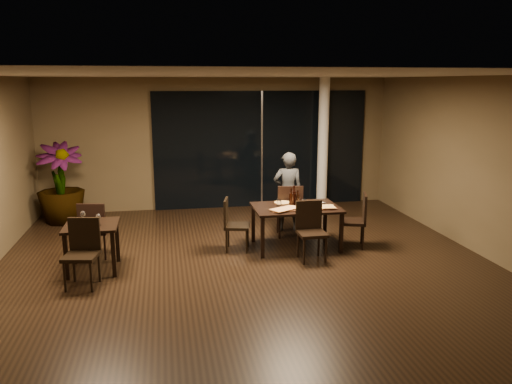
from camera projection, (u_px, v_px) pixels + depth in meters
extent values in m
plane|color=black|center=(248.00, 267.00, 7.99)|extent=(8.00, 8.00, 0.00)
cube|color=brown|center=(218.00, 143.00, 11.56)|extent=(8.00, 0.10, 3.00)
cube|color=brown|center=(336.00, 270.00, 3.78)|extent=(8.00, 0.10, 3.00)
cube|color=brown|center=(484.00, 167.00, 8.39)|extent=(0.10, 8.00, 3.00)
cube|color=silver|center=(247.00, 73.00, 7.34)|extent=(8.00, 8.00, 0.04)
cube|color=black|center=(261.00, 149.00, 11.68)|extent=(5.00, 0.06, 2.70)
cylinder|color=white|center=(323.00, 143.00, 11.60)|extent=(0.24, 0.24, 3.00)
cube|color=black|center=(296.00, 208.00, 8.78)|extent=(1.50, 1.00, 0.04)
cube|color=black|center=(262.00, 238.00, 8.32)|extent=(0.06, 0.06, 0.71)
cube|color=black|center=(341.00, 233.00, 8.56)|extent=(0.06, 0.06, 0.71)
cube|color=black|center=(253.00, 223.00, 9.16)|extent=(0.06, 0.06, 0.71)
cube|color=black|center=(325.00, 220.00, 9.41)|extent=(0.06, 0.06, 0.71)
cube|color=black|center=(91.00, 225.00, 7.69)|extent=(0.80, 0.80, 0.04)
cube|color=black|center=(66.00, 257.00, 7.39)|extent=(0.06, 0.06, 0.71)
cube|color=black|center=(114.00, 254.00, 7.51)|extent=(0.06, 0.06, 0.71)
cube|color=black|center=(74.00, 243.00, 8.04)|extent=(0.06, 0.06, 0.71)
cube|color=black|center=(117.00, 241.00, 8.16)|extent=(0.06, 0.06, 0.71)
cube|color=black|center=(289.00, 211.00, 9.51)|extent=(0.53, 0.53, 0.05)
cylinder|color=black|center=(297.00, 221.00, 9.76)|extent=(0.04, 0.04, 0.48)
cylinder|color=black|center=(278.00, 221.00, 9.74)|extent=(0.04, 0.04, 0.48)
cylinder|color=black|center=(300.00, 226.00, 9.38)|extent=(0.04, 0.04, 0.48)
cylinder|color=black|center=(280.00, 226.00, 9.36)|extent=(0.04, 0.04, 0.48)
cube|color=black|center=(290.00, 200.00, 9.24)|extent=(0.47, 0.10, 0.54)
cube|color=black|center=(312.00, 234.00, 8.20)|extent=(0.45, 0.45, 0.05)
cylinder|color=black|center=(304.00, 251.00, 8.04)|extent=(0.04, 0.04, 0.46)
cylinder|color=black|center=(326.00, 250.00, 8.10)|extent=(0.04, 0.04, 0.46)
cylinder|color=black|center=(298.00, 244.00, 8.39)|extent=(0.04, 0.04, 0.46)
cylinder|color=black|center=(319.00, 243.00, 8.46)|extent=(0.04, 0.04, 0.46)
cube|color=black|center=(309.00, 215.00, 8.34)|extent=(0.45, 0.04, 0.51)
cube|color=black|center=(237.00, 226.00, 8.70)|extent=(0.51, 0.51, 0.05)
cylinder|color=black|center=(247.00, 241.00, 8.57)|extent=(0.03, 0.03, 0.44)
cylinder|color=black|center=(248.00, 235.00, 8.91)|extent=(0.03, 0.03, 0.44)
cylinder|color=black|center=(226.00, 241.00, 8.58)|extent=(0.03, 0.03, 0.44)
cylinder|color=black|center=(228.00, 235.00, 8.92)|extent=(0.03, 0.03, 0.44)
cube|color=black|center=(226.00, 213.00, 8.66)|extent=(0.13, 0.42, 0.48)
cube|color=black|center=(352.00, 222.00, 8.89)|extent=(0.57, 0.57, 0.05)
cylinder|color=black|center=(341.00, 231.00, 9.14)|extent=(0.04, 0.04, 0.46)
cylinder|color=black|center=(342.00, 237.00, 8.79)|extent=(0.04, 0.04, 0.46)
cylinder|color=black|center=(362.00, 231.00, 9.09)|extent=(0.04, 0.04, 0.46)
cylinder|color=black|center=(363.00, 237.00, 8.74)|extent=(0.04, 0.04, 0.46)
cube|color=black|center=(365.00, 208.00, 8.81)|extent=(0.18, 0.44, 0.51)
cube|color=black|center=(96.00, 230.00, 8.38)|extent=(0.52, 0.52, 0.05)
cylinder|color=black|center=(111.00, 240.00, 8.60)|extent=(0.04, 0.04, 0.46)
cylinder|color=black|center=(90.00, 240.00, 8.61)|extent=(0.04, 0.04, 0.46)
cylinder|color=black|center=(105.00, 247.00, 8.25)|extent=(0.04, 0.04, 0.46)
cylinder|color=black|center=(83.00, 247.00, 8.25)|extent=(0.04, 0.04, 0.46)
cube|color=black|center=(91.00, 219.00, 8.12)|extent=(0.45, 0.12, 0.51)
cube|color=black|center=(81.00, 256.00, 7.11)|extent=(0.53, 0.53, 0.05)
cylinder|color=black|center=(65.00, 276.00, 6.98)|extent=(0.04, 0.04, 0.46)
cylinder|color=black|center=(91.00, 276.00, 6.98)|extent=(0.04, 0.04, 0.46)
cylinder|color=black|center=(74.00, 267.00, 7.35)|extent=(0.04, 0.04, 0.46)
cylinder|color=black|center=(99.00, 267.00, 7.35)|extent=(0.04, 0.04, 0.46)
cube|color=black|center=(85.00, 235.00, 7.26)|extent=(0.45, 0.12, 0.52)
imported|color=#2B2D30|center=(288.00, 192.00, 9.79)|extent=(0.57, 0.42, 1.57)
imported|color=#174517|center=(60.00, 183.00, 10.34)|extent=(1.14, 1.14, 1.68)
cube|color=#412314|center=(285.00, 210.00, 8.51)|extent=(0.53, 0.30, 0.01)
cube|color=#432315|center=(318.00, 208.00, 8.64)|extent=(0.64, 0.38, 0.01)
cylinder|color=#B02A13|center=(282.00, 203.00, 9.02)|extent=(0.29, 0.29, 0.01)
cylinder|color=white|center=(279.00, 203.00, 8.84)|extent=(0.08, 0.08, 0.10)
cylinder|color=white|center=(304.00, 202.00, 8.90)|extent=(0.08, 0.08, 0.10)
cube|color=white|center=(326.00, 206.00, 8.78)|extent=(0.20, 0.16, 0.01)
cube|color=white|center=(319.00, 203.00, 9.02)|extent=(0.21, 0.17, 0.01)
cube|color=white|center=(92.00, 228.00, 7.47)|extent=(0.19, 0.12, 0.01)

